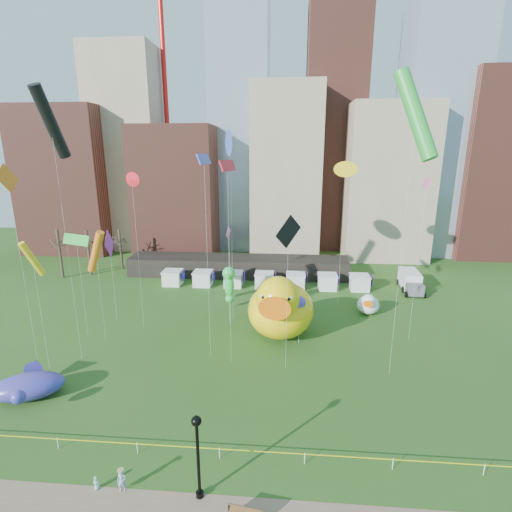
# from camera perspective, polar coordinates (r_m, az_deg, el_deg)

# --- Properties ---
(ground) EXTENTS (160.00, 160.00, 0.00)m
(ground) POSITION_cam_1_polar(r_m,az_deg,el_deg) (31.04, -5.40, -27.68)
(ground) COLOR #234D18
(ground) RESTS_ON ground
(skyline) EXTENTS (101.00, 23.00, 68.00)m
(skyline) POSITION_cam_1_polar(r_m,az_deg,el_deg) (83.41, 3.29, 15.46)
(skyline) COLOR brown
(skyline) RESTS_ON ground
(crane_left) EXTENTS (23.00, 1.00, 76.00)m
(crane_left) POSITION_cam_1_polar(r_m,az_deg,el_deg) (93.64, -13.26, 30.88)
(crane_left) COLOR red
(crane_left) RESTS_ON ground
(crane_right) EXTENTS (23.00, 1.00, 76.00)m
(crane_right) POSITION_cam_1_polar(r_m,az_deg,el_deg) (93.91, 24.25, 30.00)
(crane_right) COLOR red
(crane_right) RESTS_ON ground
(pavilion) EXTENTS (38.00, 6.00, 3.20)m
(pavilion) POSITION_cam_1_polar(r_m,az_deg,el_deg) (67.74, -2.68, -1.50)
(pavilion) COLOR black
(pavilion) RESTS_ON ground
(vendor_tents) EXTENTS (33.24, 2.80, 2.40)m
(vendor_tents) POSITION_cam_1_polar(r_m,az_deg,el_deg) (61.75, 1.25, -3.65)
(vendor_tents) COLOR white
(vendor_tents) RESTS_ON ground
(bare_trees) EXTENTS (8.44, 6.44, 8.50)m
(bare_trees) POSITION_cam_1_polar(r_m,az_deg,el_deg) (73.76, -23.46, 0.56)
(bare_trees) COLOR #382B21
(bare_trees) RESTS_ON ground
(caution_tape) EXTENTS (50.00, 0.06, 0.90)m
(caution_tape) POSITION_cam_1_polar(r_m,az_deg,el_deg) (30.58, -5.43, -26.74)
(caution_tape) COLOR white
(caution_tape) RESTS_ON ground
(big_duck) EXTENTS (8.59, 10.93, 8.11)m
(big_duck) POSITION_cam_1_polar(r_m,az_deg,el_deg) (44.84, 3.60, -7.59)
(big_duck) COLOR yellow
(big_duck) RESTS_ON ground
(small_duck) EXTENTS (3.60, 4.27, 3.05)m
(small_duck) POSITION_cam_1_polar(r_m,az_deg,el_deg) (53.89, 16.30, -6.85)
(small_duck) COLOR white
(small_duck) RESTS_ON ground
(seahorse_green) EXTENTS (1.66, 2.05, 7.40)m
(seahorse_green) POSITION_cam_1_polar(r_m,az_deg,el_deg) (47.98, -4.01, -3.85)
(seahorse_green) COLOR silver
(seahorse_green) RESTS_ON ground
(seahorse_purple) EXTENTS (1.42, 1.74, 5.75)m
(seahorse_purple) POSITION_cam_1_polar(r_m,az_deg,el_deg) (43.31, 6.50, -7.97)
(seahorse_purple) COLOR silver
(seahorse_purple) RESTS_ON ground
(whale_inflatable) EXTENTS (6.70, 7.37, 2.62)m
(whale_inflatable) POSITION_cam_1_polar(r_m,az_deg,el_deg) (41.08, -30.62, -16.08)
(whale_inflatable) COLOR #4F3288
(whale_inflatable) RESTS_ON ground
(lamppost) EXTENTS (0.63, 0.63, 6.06)m
(lamppost) POSITION_cam_1_polar(r_m,az_deg,el_deg) (26.36, -8.65, -26.27)
(lamppost) COLOR black
(lamppost) RESTS_ON footpath
(box_truck) EXTENTS (3.10, 7.00, 2.92)m
(box_truck) POSITION_cam_1_polar(r_m,az_deg,el_deg) (65.03, 21.90, -3.44)
(box_truck) COLOR white
(box_truck) RESTS_ON ground
(woman) EXTENTS (0.63, 0.46, 1.57)m
(woman) POSITION_cam_1_polar(r_m,az_deg,el_deg) (29.68, -19.27, -28.92)
(woman) COLOR white
(woman) RESTS_ON footpath
(toddler) EXTENTS (0.38, 0.33, 0.94)m
(toddler) POSITION_cam_1_polar(r_m,az_deg,el_deg) (30.53, -22.59, -28.62)
(toddler) COLOR silver
(toddler) RESTS_ON footpath
(kite_0) EXTENTS (1.13, 3.24, 20.37)m
(kite_0) POSITION_cam_1_polar(r_m,az_deg,el_deg) (35.51, -4.23, 13.01)
(kite_0) COLOR silver
(kite_0) RESTS_ON ground
(kite_1) EXTENTS (0.40, 1.81, 10.69)m
(kite_1) POSITION_cam_1_polar(r_m,az_deg,el_deg) (55.55, -4.11, 3.19)
(kite_1) COLOR silver
(kite_1) RESTS_ON ground
(kite_2) EXTENTS (2.32, 2.10, 15.60)m
(kite_2) POSITION_cam_1_polar(r_m,az_deg,el_deg) (35.17, 4.82, 3.34)
(kite_2) COLOR silver
(kite_2) RESTS_ON ground
(kite_3) EXTENTS (3.82, 1.86, 12.16)m
(kite_3) POSITION_cam_1_polar(r_m,az_deg,el_deg) (47.45, -25.10, 2.16)
(kite_3) COLOR silver
(kite_3) RESTS_ON ground
(kite_4) EXTENTS (1.51, 2.14, 13.29)m
(kite_4) POSITION_cam_1_polar(r_m,az_deg,el_deg) (41.10, -30.23, -0.39)
(kite_4) COLOR silver
(kite_4) RESTS_ON ground
(kite_5) EXTENTS (0.78, 3.22, 20.90)m
(kite_5) POSITION_cam_1_polar(r_m,az_deg,el_deg) (37.13, -7.72, 13.83)
(kite_5) COLOR silver
(kite_5) RESTS_ON ground
(kite_6) EXTENTS (2.96, 1.93, 13.04)m
(kite_6) POSITION_cam_1_polar(r_m,az_deg,el_deg) (45.18, -22.63, 0.60)
(kite_6) COLOR silver
(kite_6) RESTS_ON ground
(kite_7) EXTENTS (0.66, 3.71, 12.01)m
(kite_7) POSITION_cam_1_polar(r_m,az_deg,el_deg) (50.42, -20.90, 1.59)
(kite_7) COLOR silver
(kite_7) RESTS_ON ground
(kite_8) EXTENTS (1.51, 1.06, 18.89)m
(kite_8) POSITION_cam_1_polar(r_m,az_deg,el_deg) (46.06, -17.92, 10.65)
(kite_8) COLOR silver
(kite_8) RESTS_ON ground
(kite_9) EXTENTS (1.12, 3.74, 18.46)m
(kite_9) POSITION_cam_1_polar(r_m,az_deg,el_deg) (44.64, 23.92, 9.75)
(kite_9) COLOR silver
(kite_9) RESTS_ON ground
(kite_10) EXTENTS (1.62, 3.85, 26.77)m
(kite_10) POSITION_cam_1_polar(r_m,az_deg,el_deg) (40.64, -28.15, 17.04)
(kite_10) COLOR silver
(kite_10) RESTS_ON ground
(kite_11) EXTENTS (4.12, 3.92, 27.74)m
(kite_11) POSITION_cam_1_polar(r_m,az_deg,el_deg) (35.91, 22.57, 18.74)
(kite_11) COLOR silver
(kite_11) RESTS_ON ground
(kite_12) EXTENTS (2.05, 0.63, 19.90)m
(kite_12) POSITION_cam_1_polar(r_m,az_deg,el_deg) (52.24, 13.14, 12.37)
(kite_12) COLOR silver
(kite_12) RESTS_ON ground
(kite_13) EXTENTS (1.32, 2.94, 23.54)m
(kite_13) POSITION_cam_1_polar(r_m,az_deg,el_deg) (46.38, -3.83, 16.36)
(kite_13) COLOR silver
(kite_13) RESTS_ON ground
(kite_14) EXTENTS (0.14, 2.59, 20.18)m
(kite_14) POSITION_cam_1_polar(r_m,az_deg,el_deg) (39.54, -32.85, 9.00)
(kite_14) COLOR silver
(kite_14) RESTS_ON ground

